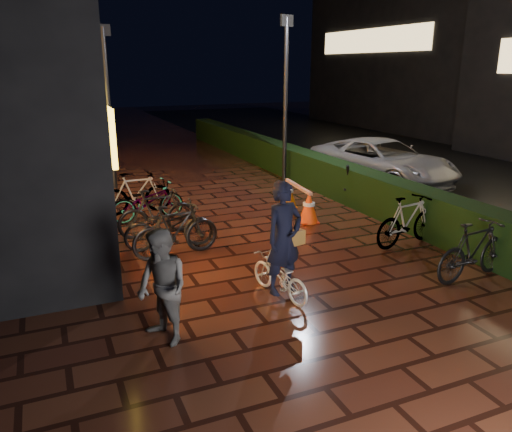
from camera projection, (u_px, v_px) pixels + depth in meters
name	position (u px, v px, depth m)	size (l,w,h in m)	color
ground	(326.00, 277.00, 8.97)	(80.00, 80.00, 0.00)	#381911
asphalt_road	(481.00, 179.00, 16.76)	(11.00, 60.00, 0.01)	black
hedge	(289.00, 161.00, 17.11)	(0.70, 20.00, 1.00)	black
bystander_person	(162.00, 288.00, 6.67)	(0.78, 0.61, 1.61)	#5C5B5E
van	(382.00, 161.00, 15.94)	(2.33, 5.05, 1.40)	#A3A3A7
lamp_post_hedge	(286.00, 93.00, 15.63)	(0.49, 0.22, 5.12)	black
lamp_post_sf	(108.00, 101.00, 14.75)	(0.46, 0.14, 4.78)	black
cyclist	(282.00, 256.00, 8.00)	(0.79, 1.44, 1.97)	white
traffic_barrier	(298.00, 200.00, 12.69)	(0.63, 1.90, 0.77)	#FF470D
cart_assembly	(353.00, 183.00, 13.61)	(0.79, 0.68, 1.14)	black
parked_bikes_storefront	(156.00, 211.00, 11.19)	(2.00, 3.99, 1.08)	black
parked_bikes_hedge	(438.00, 234.00, 9.61)	(1.93, 2.61, 1.08)	black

